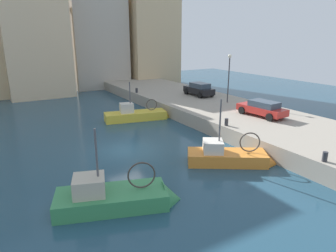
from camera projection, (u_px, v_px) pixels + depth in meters
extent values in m
plane|color=navy|center=(127.00, 150.00, 21.55)|extent=(80.00, 80.00, 0.00)
cube|color=#9E9384|center=(246.00, 120.00, 27.02)|extent=(9.00, 56.00, 1.20)
cube|color=orange|center=(226.00, 163.00, 19.29)|extent=(5.05, 4.12, 1.54)
cone|color=orange|center=(271.00, 164.00, 19.19)|extent=(1.61, 1.81, 1.57)
cube|color=#B2A893|center=(227.00, 153.00, 19.09)|extent=(4.81, 3.90, 0.08)
cube|color=beige|center=(213.00, 147.00, 18.99)|extent=(1.72, 1.74, 0.79)
cylinder|color=#4C4C51|center=(220.00, 127.00, 18.61)|extent=(0.10, 0.10, 3.47)
torus|color=#3F3833|center=(250.00, 142.00, 18.82)|extent=(1.12, 0.76, 1.28)
sphere|color=white|center=(202.00, 154.00, 20.19)|extent=(0.32, 0.32, 0.32)
cube|color=#388951|center=(112.00, 207.00, 14.42)|extent=(5.55, 3.61, 1.59)
cone|color=#388951|center=(172.00, 200.00, 15.01)|extent=(1.45, 2.05, 1.86)
cube|color=#9E7A51|center=(111.00, 193.00, 14.22)|extent=(5.30, 3.39, 0.08)
cube|color=#B7AD99|center=(89.00, 186.00, 13.88)|extent=(1.78, 1.73, 0.90)
cylinder|color=#4C4C51|center=(97.00, 163.00, 13.65)|extent=(0.10, 0.10, 3.21)
torus|color=#3F3833|center=(142.00, 175.00, 14.28)|extent=(1.30, 0.51, 1.34)
sphere|color=white|center=(80.00, 194.00, 15.11)|extent=(0.32, 0.32, 0.32)
cube|color=gold|center=(136.00, 120.00, 29.20)|extent=(6.03, 2.94, 1.57)
cone|color=gold|center=(168.00, 117.00, 30.20)|extent=(1.21, 1.74, 1.59)
cube|color=#896B4C|center=(135.00, 113.00, 29.00)|extent=(5.77, 2.76, 0.08)
cube|color=beige|center=(127.00, 108.00, 28.60)|extent=(1.40, 1.28, 0.93)
cylinder|color=#4C4C51|center=(130.00, 98.00, 28.43)|extent=(0.10, 0.10, 2.97)
torus|color=#3F3833|center=(152.00, 105.00, 29.31)|extent=(1.08, 0.31, 1.09)
sphere|color=white|center=(116.00, 116.00, 29.49)|extent=(0.32, 0.32, 0.32)
cube|color=black|center=(199.00, 90.00, 34.50)|extent=(1.68, 3.88, 0.65)
cube|color=#384756|center=(200.00, 85.00, 34.17)|extent=(1.47, 2.18, 0.54)
cylinder|color=black|center=(186.00, 92.00, 35.25)|extent=(0.22, 0.64, 0.64)
cylinder|color=black|center=(198.00, 90.00, 36.07)|extent=(0.22, 0.64, 0.64)
cylinder|color=black|center=(200.00, 95.00, 33.09)|extent=(0.22, 0.64, 0.64)
cylinder|color=black|center=(212.00, 94.00, 33.91)|extent=(0.22, 0.64, 0.64)
cube|color=red|center=(262.00, 110.00, 25.74)|extent=(1.97, 4.35, 0.56)
cube|color=#384756|center=(264.00, 104.00, 25.43)|extent=(1.62, 2.48, 0.49)
cylinder|color=black|center=(242.00, 110.00, 26.48)|extent=(0.27, 0.66, 0.64)
cylinder|color=black|center=(254.00, 108.00, 27.38)|extent=(0.27, 0.66, 0.64)
cylinder|color=black|center=(270.00, 117.00, 24.24)|extent=(0.27, 0.66, 0.64)
cylinder|color=black|center=(282.00, 114.00, 25.14)|extent=(0.27, 0.66, 0.64)
cylinder|color=#2D2D33|center=(325.00, 157.00, 16.51)|extent=(0.28, 0.28, 0.55)
cylinder|color=#2D2D33|center=(226.00, 122.00, 23.08)|extent=(0.28, 0.28, 0.55)
cylinder|color=#2D2D33|center=(137.00, 90.00, 36.24)|extent=(0.28, 0.28, 0.55)
cylinder|color=#38383D|center=(228.00, 80.00, 30.45)|extent=(0.12, 0.12, 4.50)
sphere|color=#F2EACC|center=(230.00, 56.00, 29.76)|extent=(0.36, 0.36, 0.36)
cube|color=#D1B284|center=(149.00, 21.00, 48.73)|extent=(7.79, 7.08, 19.85)
cube|color=beige|center=(35.00, 45.00, 39.79)|extent=(7.76, 8.25, 13.08)
cube|color=#B2A899|center=(94.00, 41.00, 46.97)|extent=(8.12, 8.83, 13.96)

